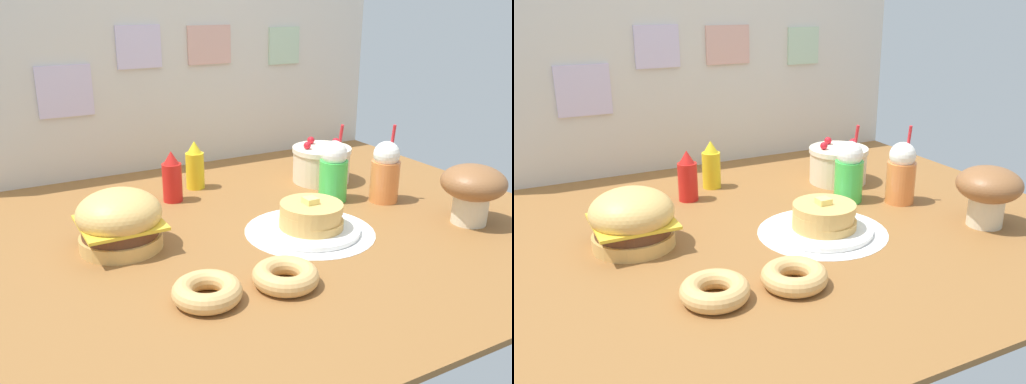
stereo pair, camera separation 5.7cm
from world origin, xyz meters
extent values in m
cube|color=brown|center=(0.00, 0.00, -0.01)|extent=(2.24, 1.87, 0.02)
cube|color=beige|center=(0.00, 0.93, 0.41)|extent=(2.24, 0.03, 0.83)
cube|color=silver|center=(-0.56, 0.91, 0.43)|extent=(0.24, 0.01, 0.23)
cube|color=silver|center=(-0.20, 0.91, 0.61)|extent=(0.21, 0.01, 0.20)
cube|color=#D8A599|center=(0.16, 0.91, 0.60)|extent=(0.23, 0.01, 0.19)
cube|color=#B2D1B2|center=(0.59, 0.91, 0.58)|extent=(0.18, 0.01, 0.19)
cylinder|color=white|center=(0.09, -0.12, 0.00)|extent=(0.48, 0.48, 0.00)
cylinder|color=#DBA859|center=(-0.56, 0.08, 0.02)|extent=(0.29, 0.29, 0.05)
cylinder|color=#59331E|center=(-0.56, 0.08, 0.07)|extent=(0.26, 0.26, 0.04)
cube|color=yellow|center=(-0.56, 0.08, 0.09)|extent=(0.27, 0.27, 0.01)
ellipsoid|color=#E5B260|center=(-0.56, 0.08, 0.13)|extent=(0.29, 0.29, 0.17)
cylinder|color=white|center=(0.09, -0.12, 0.01)|extent=(0.37, 0.37, 0.02)
cylinder|color=#E0AD5B|center=(0.09, -0.12, 0.04)|extent=(0.24, 0.24, 0.03)
cylinder|color=#E0AD5B|center=(0.09, -0.12, 0.07)|extent=(0.23, 0.23, 0.03)
cylinder|color=#E0AD5B|center=(0.09, -0.12, 0.10)|extent=(0.23, 0.23, 0.03)
cube|color=#F7E072|center=(0.09, -0.12, 0.12)|extent=(0.05, 0.05, 0.02)
cylinder|color=beige|center=(0.47, 0.36, 0.07)|extent=(0.26, 0.26, 0.14)
cylinder|color=#F4EACC|center=(0.47, 0.36, 0.15)|extent=(0.28, 0.28, 0.02)
sphere|color=red|center=(0.55, 0.36, 0.18)|extent=(0.04, 0.04, 0.04)
sphere|color=red|center=(0.46, 0.44, 0.18)|extent=(0.04, 0.04, 0.04)
sphere|color=red|center=(0.39, 0.36, 0.18)|extent=(0.04, 0.04, 0.04)
sphere|color=red|center=(0.48, 0.28, 0.18)|extent=(0.04, 0.04, 0.04)
cylinder|color=red|center=(-0.24, 0.44, 0.08)|extent=(0.08, 0.08, 0.17)
cone|color=red|center=(-0.24, 0.44, 0.19)|extent=(0.07, 0.07, 0.06)
cylinder|color=yellow|center=(-0.09, 0.55, 0.08)|extent=(0.08, 0.08, 0.17)
cone|color=yellow|center=(-0.09, 0.55, 0.19)|extent=(0.07, 0.07, 0.06)
cylinder|color=green|center=(0.37, 0.12, 0.09)|extent=(0.12, 0.12, 0.18)
sphere|color=white|center=(0.37, 0.12, 0.21)|extent=(0.11, 0.11, 0.11)
cylinder|color=red|center=(0.39, 0.12, 0.24)|extent=(0.01, 0.04, 0.18)
cylinder|color=orange|center=(0.55, 0.01, 0.09)|extent=(0.12, 0.12, 0.18)
sphere|color=white|center=(0.55, 0.01, 0.21)|extent=(0.11, 0.11, 0.11)
cylinder|color=red|center=(0.58, 0.01, 0.24)|extent=(0.01, 0.03, 0.18)
torus|color=tan|center=(-0.45, -0.40, 0.03)|extent=(0.21, 0.21, 0.06)
torus|color=#F2E5C6|center=(-0.45, -0.40, 0.04)|extent=(0.20, 0.20, 0.05)
torus|color=tan|center=(-0.20, -0.42, 0.03)|extent=(0.21, 0.21, 0.06)
torus|color=#D89ED8|center=(-0.20, -0.42, 0.04)|extent=(0.20, 0.20, 0.05)
cylinder|color=beige|center=(0.68, -0.34, 0.06)|extent=(0.13, 0.13, 0.11)
ellipsoid|color=brown|center=(0.68, -0.34, 0.16)|extent=(0.24, 0.24, 0.13)
camera|label=1|loc=(-0.99, -1.68, 0.82)|focal=38.61mm
camera|label=2|loc=(-0.94, -1.71, 0.82)|focal=38.61mm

